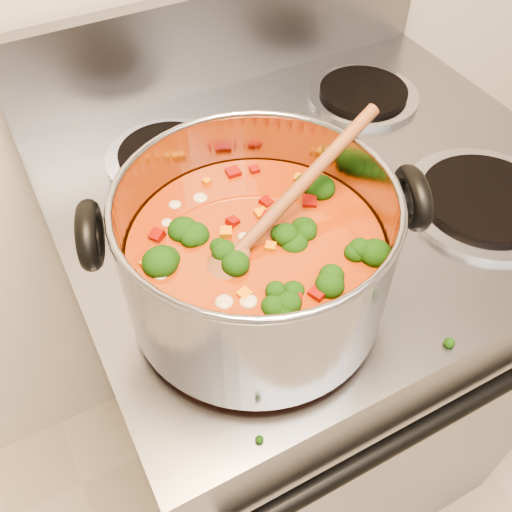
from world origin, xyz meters
The scene contains 4 objects.
electric_range centered at (-0.04, 1.16, 0.47)m, with size 0.74×0.67×1.08m.
stockpot centered at (-0.22, 1.01, 1.01)m, with size 0.35×0.29×0.17m.
wooden_spoon centered at (-0.21, 1.01, 1.05)m, with size 0.26×0.10×0.11m.
cooktop_crumbs centered at (-0.32, 1.07, 0.92)m, with size 0.23×0.36×0.01m.
Camera 1 is at (-0.41, 0.65, 1.47)m, focal length 40.00 mm.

